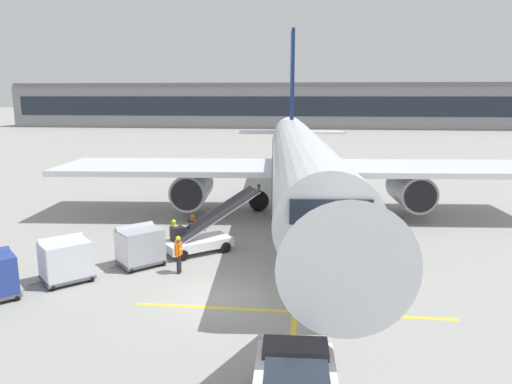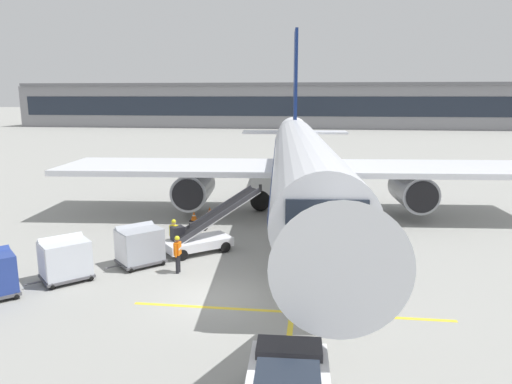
% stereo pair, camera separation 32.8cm
% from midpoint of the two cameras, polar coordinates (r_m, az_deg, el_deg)
% --- Properties ---
extents(ground_plane, '(600.00, 600.00, 0.00)m').
position_cam_midpoint_polar(ground_plane, '(19.41, -5.17, -12.59)').
color(ground_plane, gray).
extents(parked_airplane, '(32.39, 41.97, 14.12)m').
position_cam_midpoint_polar(parked_airplane, '(31.76, 5.08, 3.75)').
color(parked_airplane, silver).
rests_on(parked_airplane, ground).
extents(belt_loader, '(4.88, 4.28, 3.10)m').
position_cam_midpoint_polar(belt_loader, '(24.63, -6.89, -5.16)').
color(belt_loader, silver).
rests_on(belt_loader, ground).
extents(baggage_cart_lead, '(2.55, 2.54, 1.91)m').
position_cam_midpoint_polar(baggage_cart_lead, '(23.19, -14.19, -6.19)').
color(baggage_cart_lead, '#515156').
rests_on(baggage_cart_lead, ground).
extents(baggage_cart_second, '(2.55, 2.54, 1.91)m').
position_cam_midpoint_polar(baggage_cart_second, '(22.27, -22.32, -7.46)').
color(baggage_cart_second, '#515156').
rests_on(baggage_cart_second, ground).
extents(ground_crew_by_loader, '(0.28, 0.57, 1.74)m').
position_cam_midpoint_polar(ground_crew_by_loader, '(21.83, -9.71, -7.12)').
color(ground_crew_by_loader, black).
rests_on(ground_crew_by_loader, ground).
extents(ground_crew_by_carts, '(0.55, 0.35, 1.74)m').
position_cam_midpoint_polar(ground_crew_by_carts, '(24.65, -10.18, -4.96)').
color(ground_crew_by_carts, '#514C42').
rests_on(ground_crew_by_carts, ground).
extents(safety_cone_engine_keepout, '(0.55, 0.55, 0.63)m').
position_cam_midpoint_polar(safety_cone_engine_keepout, '(28.73, -6.90, -3.93)').
color(safety_cone_engine_keepout, black).
rests_on(safety_cone_engine_keepout, ground).
extents(safety_cone_wingtip, '(0.54, 0.54, 0.62)m').
position_cam_midpoint_polar(safety_cone_wingtip, '(30.76, -7.90, -2.93)').
color(safety_cone_wingtip, black).
rests_on(safety_cone_wingtip, ground).
extents(safety_cone_nose_mark, '(0.54, 0.54, 0.62)m').
position_cam_midpoint_polar(safety_cone_nose_mark, '(31.88, -6.04, -2.38)').
color(safety_cone_nose_mark, black).
rests_on(safety_cone_nose_mark, ground).
extents(apron_guidance_line_lead_in, '(0.20, 110.00, 0.01)m').
position_cam_midpoint_polar(apron_guidance_line_lead_in, '(31.72, 5.21, -2.98)').
color(apron_guidance_line_lead_in, yellow).
rests_on(apron_guidance_line_lead_in, ground).
extents(apron_guidance_line_stop_bar, '(12.00, 0.20, 0.01)m').
position_cam_midpoint_polar(apron_guidance_line_stop_bar, '(18.28, 3.85, -14.14)').
color(apron_guidance_line_stop_bar, yellow).
rests_on(apron_guidance_line_stop_bar, ground).
extents(terminal_building, '(144.68, 21.74, 10.96)m').
position_cam_midpoint_polar(terminal_building, '(125.57, 5.11, 10.32)').
color(terminal_building, gray).
rests_on(terminal_building, ground).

